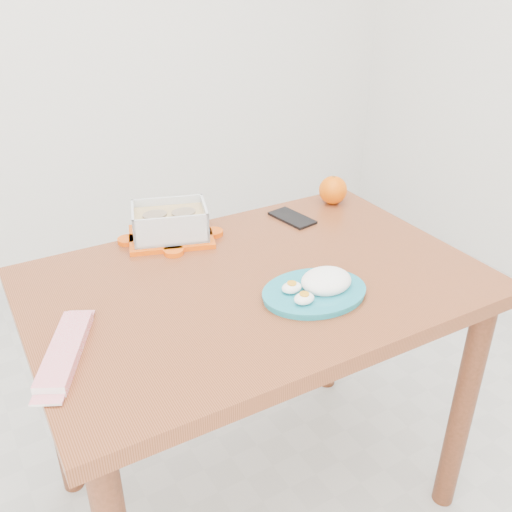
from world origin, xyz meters
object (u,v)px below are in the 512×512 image
food_container (170,223)px  dining_table (256,318)px  rice_plate (318,286)px  orange_fruit (333,190)px  smartphone (292,218)px

food_container → dining_table: bearing=-53.9°
dining_table → rice_plate: (0.08, -0.13, 0.14)m
dining_table → orange_fruit: orange_fruit is taller
rice_plate → smartphone: bearing=71.4°
dining_table → food_container: size_ratio=4.09×
food_container → smartphone: bearing=8.7°
orange_fruit → smartphone: 0.18m
rice_plate → smartphone: 0.41m
dining_table → smartphone: smartphone is taller
orange_fruit → dining_table: bearing=-148.4°
dining_table → food_container: food_container is taller
food_container → rice_plate: (0.17, -0.43, -0.02)m
food_container → smartphone: size_ratio=1.91×
orange_fruit → smartphone: (-0.17, -0.03, -0.04)m
dining_table → orange_fruit: 0.53m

